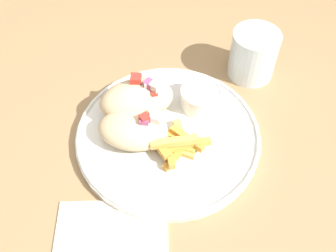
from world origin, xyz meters
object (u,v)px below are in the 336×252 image
object	(u,v)px
water_glass	(253,56)
pita_sandwich_near	(134,130)
pita_sandwich_far	(136,101)
fries_pile	(175,143)
sauce_ramekin	(201,97)
plate	(168,135)

from	to	relation	value
water_glass	pita_sandwich_near	bearing A→B (deg)	-125.53
water_glass	pita_sandwich_far	bearing A→B (deg)	-135.22
fries_pile	sauce_ramekin	size ratio (longest dim) A/B	1.65
pita_sandwich_near	pita_sandwich_far	distance (m)	0.05
plate	pita_sandwich_far	xyz separation A→B (m)	(-0.06, 0.03, 0.04)
pita_sandwich_near	pita_sandwich_far	size ratio (longest dim) A/B	0.83
pita_sandwich_far	sauce_ramekin	bearing A→B (deg)	-4.58
plate	pita_sandwich_near	distance (m)	0.06
fries_pile	sauce_ramekin	world-z (taller)	sauce_ramekin
pita_sandwich_near	fries_pile	world-z (taller)	pita_sandwich_near
pita_sandwich_far	fries_pile	distance (m)	0.10
plate	water_glass	distance (m)	0.23
plate	water_glass	size ratio (longest dim) A/B	3.35
plate	pita_sandwich_near	xyz separation A→B (m)	(-0.05, -0.03, 0.03)
pita_sandwich_far	water_glass	size ratio (longest dim) A/B	1.60
plate	water_glass	bearing A→B (deg)	61.22
sauce_ramekin	water_glass	xyz separation A→B (m)	(0.07, 0.12, 0.01)
pita_sandwich_far	sauce_ramekin	size ratio (longest dim) A/B	2.07
pita_sandwich_near	sauce_ramekin	bearing A→B (deg)	42.87
pita_sandwich_near	water_glass	distance (m)	0.27
plate	pita_sandwich_far	bearing A→B (deg)	157.63
fries_pile	plate	bearing A→B (deg)	128.67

